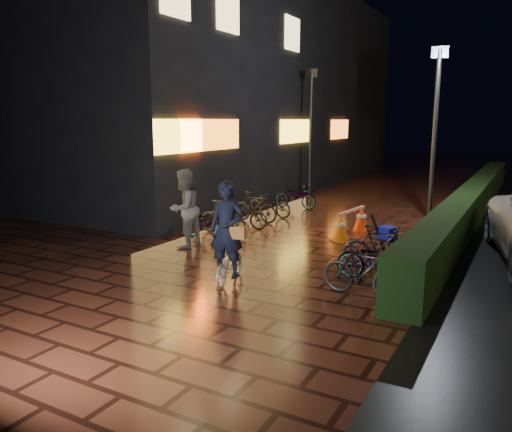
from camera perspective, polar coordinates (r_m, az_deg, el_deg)
The scene contains 11 objects.
ground at distance 10.88m, azimuth 1.25°, elevation -5.20°, with size 80.00×80.00×0.00m, color #381911.
hedge at distance 17.50m, azimuth 23.63°, elevation 1.69°, with size 0.70×20.00×1.00m, color black.
bystander_person at distance 12.03m, azimuth -8.21°, elevation 0.85°, with size 0.92×0.72×1.89m, color slate.
storefront_block at distance 25.29m, azimuth -5.77°, elevation 14.17°, with size 12.09×22.00×9.00m.
lamp_post_hedge at distance 16.28m, azimuth 19.78°, elevation 9.63°, with size 0.49×0.19×5.17m.
lamp_post_sf at distance 20.03m, azimuth 6.26°, elevation 10.00°, with size 0.48×0.15×4.97m.
cyclist at distance 9.33m, azimuth -3.22°, elevation -3.39°, with size 0.77×1.41×1.93m.
traffic_barrier at distance 13.44m, azimuth 10.82°, elevation -0.73°, with size 0.59×1.77×0.71m.
cart_assembly at distance 11.64m, azimuth 14.66°, elevation -2.03°, with size 0.68×0.59×0.95m.
parked_bikes_storefront at distance 14.76m, azimuth -0.46°, elevation 0.76°, with size 1.72×5.94×0.91m.
parked_bikes_hedge at distance 9.69m, azimuth 13.34°, elevation -4.84°, with size 1.78×2.43×0.91m.
Camera 1 is at (4.88, -9.25, 3.01)m, focal length 35.00 mm.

